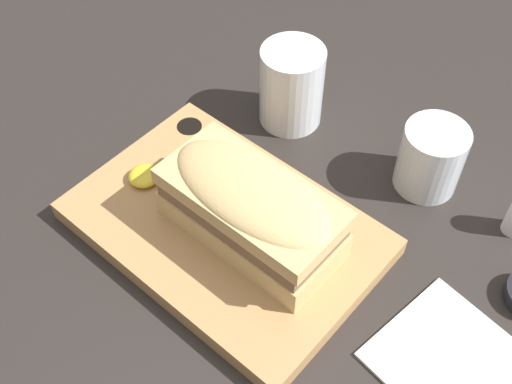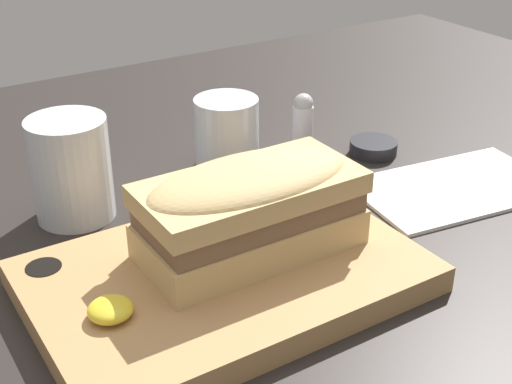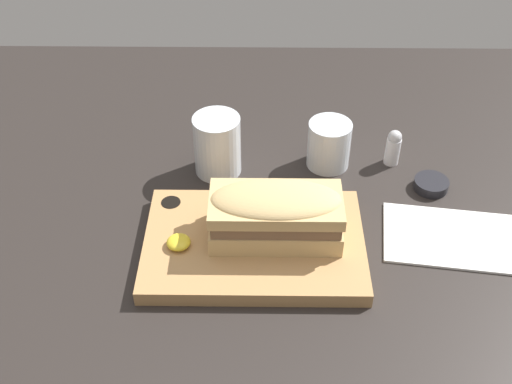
# 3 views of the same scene
# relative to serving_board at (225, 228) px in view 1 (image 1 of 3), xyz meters

# --- Properties ---
(dining_table) EXTENTS (1.69, 1.20, 0.02)m
(dining_table) POSITION_rel_serving_board_xyz_m (-0.02, 0.02, -0.02)
(dining_table) COLOR #282321
(dining_table) RESTS_ON ground
(serving_board) EXTENTS (0.32, 0.21, 0.02)m
(serving_board) POSITION_rel_serving_board_xyz_m (0.00, 0.00, 0.00)
(serving_board) COLOR tan
(serving_board) RESTS_ON dining_table
(sandwich) EXTENTS (0.19, 0.09, 0.08)m
(sandwich) POSITION_rel_serving_board_xyz_m (0.03, 0.01, 0.06)
(sandwich) COLOR tan
(sandwich) RESTS_ON serving_board
(mustard_dollop) EXTENTS (0.03, 0.03, 0.01)m
(mustard_dollop) POSITION_rel_serving_board_xyz_m (-0.11, -0.02, 0.02)
(mustard_dollop) COLOR yellow
(mustard_dollop) RESTS_ON serving_board
(water_glass) EXTENTS (0.08, 0.08, 0.10)m
(water_glass) POSITION_rel_serving_board_xyz_m (-0.06, 0.19, 0.03)
(water_glass) COLOR silver
(water_glass) RESTS_ON dining_table
(wine_glass) EXTENTS (0.07, 0.07, 0.08)m
(wine_glass) POSITION_rel_serving_board_xyz_m (0.12, 0.21, 0.03)
(wine_glass) COLOR silver
(wine_glass) RESTS_ON dining_table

